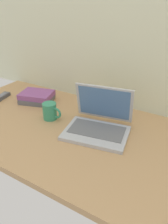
% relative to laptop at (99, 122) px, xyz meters
% --- Properties ---
extents(desk, '(1.60, 0.76, 0.03)m').
position_rel_laptop_xyz_m(desk, '(-0.11, -0.06, -0.06)').
color(desk, tan).
rests_on(desk, ground).
extents(laptop, '(0.35, 0.32, 0.21)m').
position_rel_laptop_xyz_m(laptop, '(0.00, 0.00, 0.00)').
color(laptop, '#B2B5BA').
rests_on(laptop, desk).
extents(coffee_mug, '(0.12, 0.08, 0.09)m').
position_rel_laptop_xyz_m(coffee_mug, '(-0.28, -0.03, 0.00)').
color(coffee_mug, '#338C66').
rests_on(coffee_mug, desk).
extents(remote_control_near, '(0.08, 0.17, 0.02)m').
position_rel_laptop_xyz_m(remote_control_near, '(-0.73, -0.00, -0.03)').
color(remote_control_near, '#4C4C51').
rests_on(remote_control_near, desk).
extents(book_stack, '(0.23, 0.21, 0.06)m').
position_rel_laptop_xyz_m(book_stack, '(-0.50, 0.10, -0.02)').
color(book_stack, '#595960').
rests_on(book_stack, desk).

